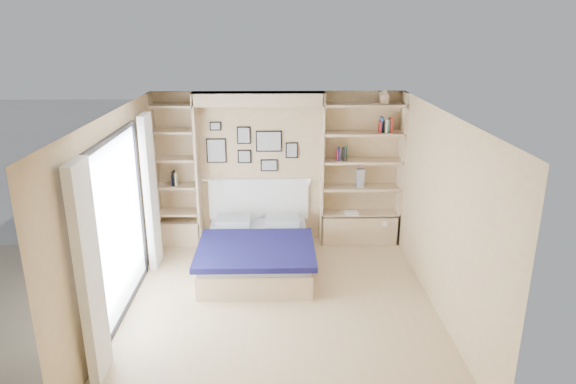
{
  "coord_description": "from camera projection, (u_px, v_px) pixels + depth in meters",
  "views": [
    {
      "loc": [
        -0.03,
        -5.89,
        3.48
      ],
      "look_at": [
        0.13,
        0.9,
        1.27
      ],
      "focal_mm": 32.0,
      "sensor_mm": 36.0,
      "label": 1
    }
  ],
  "objects": [
    {
      "name": "deck",
      "position": [
        0.0,
        309.0,
        6.6
      ],
      "size": [
        3.2,
        4.0,
        0.05
      ],
      "primitive_type": "cube",
      "color": "#776A57",
      "rests_on": "ground"
    },
    {
      "name": "shelf_decor",
      "position": [
        346.0,
        144.0,
        8.14
      ],
      "size": [
        3.5,
        0.23,
        2.03
      ],
      "color": "#A41729",
      "rests_on": "ground"
    },
    {
      "name": "room_shell",
      "position": [
        253.0,
        192.0,
        7.78
      ],
      "size": [
        4.5,
        4.5,
        4.5
      ],
      "color": "tan",
      "rests_on": "ground"
    },
    {
      "name": "deck_chair",
      "position": [
        63.0,
        246.0,
        7.69
      ],
      "size": [
        0.45,
        0.7,
        0.69
      ],
      "rotation": [
        0.0,
        0.0,
        -0.05
      ],
      "color": "tan",
      "rests_on": "ground"
    },
    {
      "name": "bed",
      "position": [
        257.0,
        251.0,
        7.64
      ],
      "size": [
        1.66,
        2.15,
        1.07
      ],
      "color": "tan",
      "rests_on": "ground"
    },
    {
      "name": "photo_gallery",
      "position": [
        250.0,
        147.0,
        8.28
      ],
      "size": [
        1.48,
        0.02,
        0.82
      ],
      "color": "black",
      "rests_on": "ground"
    },
    {
      "name": "ground",
      "position": [
        280.0,
        306.0,
        6.67
      ],
      "size": [
        4.5,
        4.5,
        0.0
      ],
      "primitive_type": "plane",
      "color": "tan",
      "rests_on": "ground"
    },
    {
      "name": "reading_lamps",
      "position": [
        260.0,
        181.0,
        8.23
      ],
      "size": [
        1.92,
        0.12,
        0.15
      ],
      "color": "silver",
      "rests_on": "ground"
    }
  ]
}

